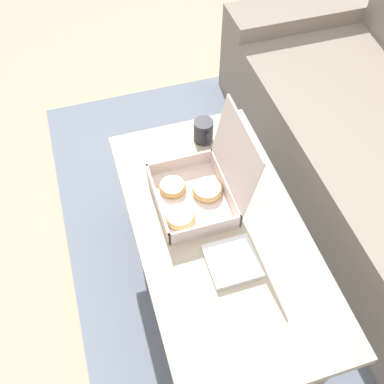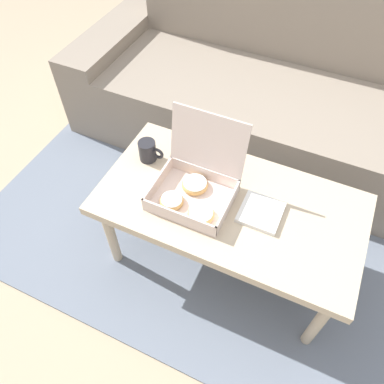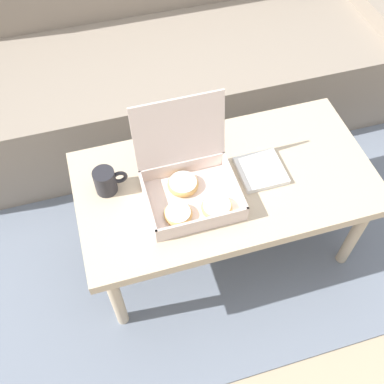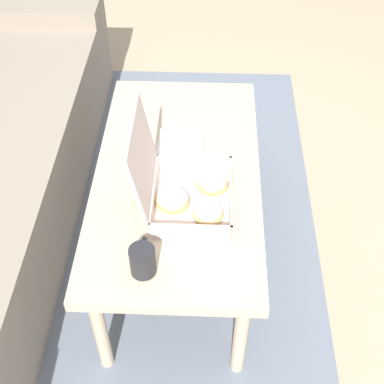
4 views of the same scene
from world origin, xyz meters
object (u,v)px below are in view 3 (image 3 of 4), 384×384
object	(u,v)px
couch	(164,55)
coffee_table	(225,187)
pastry_box	(190,185)
coffee_mug	(106,181)

from	to	relation	value
couch	coffee_table	xyz separation A→B (m)	(0.00, -0.92, 0.10)
coffee_table	couch	bearing A→B (deg)	90.00
couch	coffee_table	bearing A→B (deg)	-90.00
pastry_box	coffee_mug	bearing A→B (deg)	158.95
pastry_box	coffee_mug	size ratio (longest dim) A/B	2.73
coffee_mug	couch	bearing A→B (deg)	64.72
couch	coffee_mug	xyz separation A→B (m)	(-0.40, -0.85, 0.20)
couch	coffee_mug	world-z (taller)	couch
coffee_table	pastry_box	world-z (taller)	pastry_box
couch	coffee_table	distance (m)	0.93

